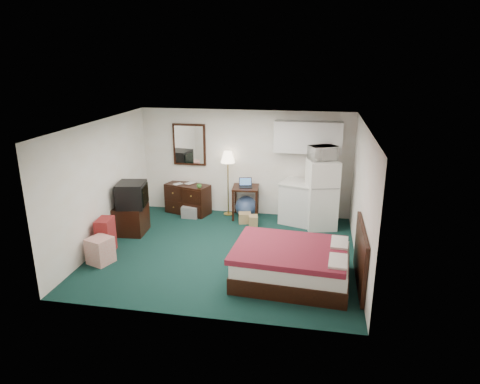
% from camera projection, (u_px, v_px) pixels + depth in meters
% --- Properties ---
extents(floor, '(5.00, 4.50, 0.01)m').
position_uv_depth(floor, '(226.00, 251.00, 8.41)').
color(floor, black).
rests_on(floor, ground).
extents(ceiling, '(5.00, 4.50, 0.01)m').
position_uv_depth(ceiling, '(224.00, 124.00, 7.66)').
color(ceiling, white).
rests_on(ceiling, walls).
extents(walls, '(5.01, 4.51, 2.50)m').
position_uv_depth(walls, '(225.00, 191.00, 8.04)').
color(walls, white).
rests_on(walls, floor).
extents(mirror, '(0.80, 0.06, 1.00)m').
position_uv_depth(mirror, '(189.00, 145.00, 10.23)').
color(mirror, white).
rests_on(mirror, walls).
extents(upper_cabinets, '(1.50, 0.35, 0.70)m').
position_uv_depth(upper_cabinets, '(308.00, 137.00, 9.52)').
color(upper_cabinets, silver).
rests_on(upper_cabinets, walls).
extents(headboard, '(0.06, 1.56, 1.00)m').
position_uv_depth(headboard, '(361.00, 256.00, 6.97)').
color(headboard, black).
rests_on(headboard, walls).
extents(dresser, '(1.15, 0.77, 0.72)m').
position_uv_depth(dresser, '(188.00, 199.00, 10.39)').
color(dresser, black).
rests_on(dresser, floor).
extents(floor_lamp, '(0.38, 0.38, 1.56)m').
position_uv_depth(floor_lamp, '(228.00, 184.00, 10.16)').
color(floor_lamp, gold).
rests_on(floor_lamp, floor).
extents(desk, '(0.65, 0.65, 0.76)m').
position_uv_depth(desk, '(246.00, 202.00, 10.10)').
color(desk, black).
rests_on(desk, floor).
extents(exercise_ball, '(0.65, 0.65, 0.51)m').
position_uv_depth(exercise_ball, '(246.00, 207.00, 10.16)').
color(exercise_ball, '#354B79').
rests_on(exercise_ball, floor).
extents(kitchen_counter, '(1.01, 0.87, 0.93)m').
position_uv_depth(kitchen_counter, '(301.00, 203.00, 9.74)').
color(kitchen_counter, silver).
rests_on(kitchen_counter, floor).
extents(fridge, '(0.77, 0.77, 1.54)m').
position_uv_depth(fridge, '(321.00, 194.00, 9.40)').
color(fridge, white).
rests_on(fridge, floor).
extents(bed, '(1.98, 1.60, 0.60)m').
position_uv_depth(bed, '(292.00, 264.00, 7.24)').
color(bed, maroon).
rests_on(bed, floor).
extents(tv_stand, '(0.65, 0.70, 0.61)m').
position_uv_depth(tv_stand, '(131.00, 219.00, 9.24)').
color(tv_stand, black).
rests_on(tv_stand, floor).
extents(suitcase, '(0.31, 0.45, 0.69)m').
position_uv_depth(suitcase, '(106.00, 236.00, 8.28)').
color(suitcase, maroon).
rests_on(suitcase, floor).
extents(retail_box, '(0.50, 0.50, 0.49)m').
position_uv_depth(retail_box, '(100.00, 250.00, 7.89)').
color(retail_box, beige).
rests_on(retail_box, floor).
extents(file_bin, '(0.39, 0.30, 0.27)m').
position_uv_depth(file_bin, '(191.00, 212.00, 10.18)').
color(file_bin, gray).
rests_on(file_bin, floor).
extents(cardboard_box_a, '(0.32, 0.29, 0.24)m').
position_uv_depth(cardboard_box_a, '(245.00, 218.00, 9.84)').
color(cardboard_box_a, '#8D784F').
rests_on(cardboard_box_a, floor).
extents(cardboard_box_b, '(0.24, 0.27, 0.24)m').
position_uv_depth(cardboard_box_b, '(253.00, 221.00, 9.67)').
color(cardboard_box_b, '#8D784F').
rests_on(cardboard_box_b, floor).
extents(laptop, '(0.34, 0.30, 0.20)m').
position_uv_depth(laptop, '(246.00, 183.00, 9.90)').
color(laptop, black).
rests_on(laptop, desk).
extents(crt_tv, '(0.67, 0.71, 0.53)m').
position_uv_depth(crt_tv, '(132.00, 195.00, 9.03)').
color(crt_tv, black).
rests_on(crt_tv, tv_stand).
extents(microwave, '(0.64, 0.54, 0.38)m').
position_uv_depth(microwave, '(323.00, 151.00, 9.15)').
color(microwave, white).
rests_on(microwave, fridge).
extents(book_a, '(0.13, 0.10, 0.20)m').
position_uv_depth(book_a, '(176.00, 180.00, 10.32)').
color(book_a, '#8D784F').
rests_on(book_a, dresser).
extents(book_b, '(0.15, 0.11, 0.23)m').
position_uv_depth(book_b, '(188.00, 178.00, 10.37)').
color(book_b, '#8D784F').
rests_on(book_b, dresser).
extents(mug, '(0.12, 0.10, 0.12)m').
position_uv_depth(mug, '(199.00, 186.00, 10.00)').
color(mug, '#3B782E').
rests_on(mug, dresser).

